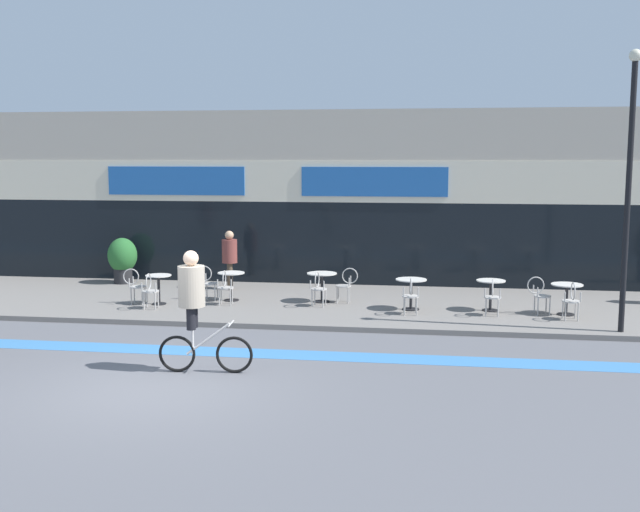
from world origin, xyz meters
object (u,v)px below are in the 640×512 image
at_px(cafe_chair_2_near, 318,286).
at_px(bistro_table_5, 567,293).
at_px(cafe_chair_4_near, 492,294).
at_px(cafe_chair_5_near, 572,298).
at_px(planter_pot, 122,258).
at_px(cafe_chair_5_side, 539,293).
at_px(bistro_table_2, 322,281).
at_px(cafe_chair_1_side, 208,280).
at_px(bistro_table_0, 159,284).
at_px(cafe_chair_2_side, 346,283).
at_px(cafe_chair_3_near, 411,293).
at_px(lamp_post, 629,174).
at_px(bistro_table_4, 491,289).
at_px(pedestrian_far_end, 230,255).
at_px(bistro_table_3, 411,288).
at_px(cafe_chair_1_near, 225,285).
at_px(bistro_table_1, 231,281).
at_px(cyclist_1, 194,300).
at_px(cafe_chair_0_side, 135,284).
at_px(cafe_chair_0_near, 150,288).

bearing_deg(cafe_chair_2_near, bistro_table_5, -85.28).
distance_m(cafe_chair_2_near, cafe_chair_4_near, 4.23).
bearing_deg(cafe_chair_5_near, planter_pot, 72.37).
distance_m(cafe_chair_5_near, cafe_chair_5_side, 0.88).
relative_size(bistro_table_2, cafe_chair_1_side, 0.85).
xyz_separation_m(bistro_table_0, cafe_chair_2_near, (4.03, 0.26, -0.01)).
height_order(cafe_chair_2_side, cafe_chair_3_near, same).
bearing_deg(bistro_table_2, cafe_chair_2_near, -90.69).
height_order(bistro_table_0, lamp_post, lamp_post).
bearing_deg(bistro_table_4, pedestrian_far_end, 164.16).
xyz_separation_m(bistro_table_3, cafe_chair_1_side, (-5.27, 0.49, -0.03)).
xyz_separation_m(bistro_table_0, bistro_table_3, (6.33, 0.24, 0.01)).
height_order(bistro_table_0, bistro_table_3, bistro_table_3).
bearing_deg(cafe_chair_5_side, cafe_chair_3_near, -178.51).
distance_m(cafe_chair_1_near, cafe_chair_2_near, 2.34).
height_order(bistro_table_1, planter_pot, planter_pot).
xyz_separation_m(cafe_chair_1_side, cyclist_1, (1.58, -6.03, 0.68)).
bearing_deg(pedestrian_far_end, bistro_table_4, -27.09).
relative_size(cafe_chair_0_side, lamp_post, 0.15).
distance_m(bistro_table_5, cyclist_1, 9.16).
relative_size(cafe_chair_3_near, cafe_chair_5_side, 1.00).
relative_size(bistro_table_2, cafe_chair_2_side, 0.85).
height_order(bistro_table_5, planter_pot, planter_pot).
bearing_deg(cafe_chair_2_near, cafe_chair_1_near, 99.44).
distance_m(cafe_chair_2_side, lamp_post, 7.17).
distance_m(bistro_table_3, cyclist_1, 6.68).
bearing_deg(bistro_table_1, cafe_chair_0_side, -162.09).
xyz_separation_m(cafe_chair_1_near, lamp_post, (9.13, -1.57, 2.84)).
distance_m(bistro_table_0, cafe_chair_1_side, 1.29).
bearing_deg(bistro_table_4, bistro_table_3, -175.79).
bearing_deg(bistro_table_2, bistro_table_5, -7.04).
bearing_deg(cafe_chair_0_side, cafe_chair_5_near, -8.59).
distance_m(cafe_chair_2_side, cafe_chair_3_near, 2.10).
xyz_separation_m(cafe_chair_0_near, cafe_chair_2_near, (4.03, 0.89, 0.00)).
relative_size(cafe_chair_1_near, cafe_chair_3_near, 1.00).
distance_m(bistro_table_1, cafe_chair_0_near, 2.17).
relative_size(bistro_table_0, cyclist_1, 0.34).
xyz_separation_m(bistro_table_1, cafe_chair_0_side, (-2.31, -0.75, -0.01)).
bearing_deg(cafe_chair_3_near, bistro_table_1, 71.76).
relative_size(bistro_table_4, cafe_chair_5_side, 0.83).
xyz_separation_m(cafe_chair_2_near, cyclist_1, (-1.39, -5.56, 0.68)).
bearing_deg(lamp_post, cafe_chair_3_near, 166.61).
bearing_deg(bistro_table_3, cafe_chair_5_side, -1.79).
height_order(cafe_chair_2_near, cafe_chair_2_side, same).
relative_size(cafe_chair_0_near, lamp_post, 0.15).
xyz_separation_m(cafe_chair_0_near, cafe_chair_4_near, (8.22, 0.38, 0.00)).
bearing_deg(pedestrian_far_end, cafe_chair_3_near, -39.56).
height_order(cafe_chair_1_side, cafe_chair_3_near, same).
height_order(bistro_table_5, cafe_chair_5_near, cafe_chair_5_near).
height_order(bistro_table_4, cafe_chair_5_near, cafe_chair_5_near).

